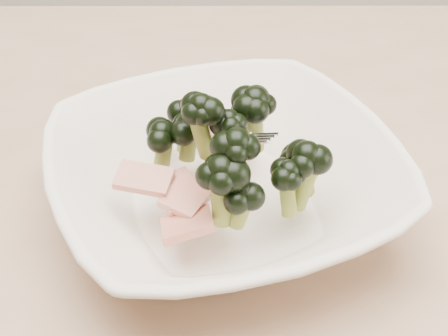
{
  "coord_description": "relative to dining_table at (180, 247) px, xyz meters",
  "views": [
    {
      "loc": [
        0.05,
        -0.47,
        1.13
      ],
      "look_at": [
        0.05,
        -0.05,
        0.8
      ],
      "focal_mm": 50.0,
      "sensor_mm": 36.0,
      "label": 1
    }
  ],
  "objects": [
    {
      "name": "dining_table",
      "position": [
        0.0,
        0.0,
        0.0
      ],
      "size": [
        1.2,
        0.8,
        0.75
      ],
      "color": "tan",
      "rests_on": "ground"
    },
    {
      "name": "broccoli_dish",
      "position": [
        0.05,
        -0.05,
        0.14
      ],
      "size": [
        0.38,
        0.38,
        0.13
      ],
      "color": "silver",
      "rests_on": "dining_table"
    }
  ]
}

